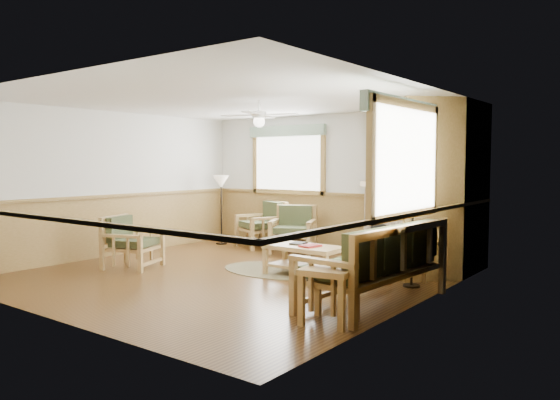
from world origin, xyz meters
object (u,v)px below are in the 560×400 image
Objects in this scene: armchair_left at (133,242)px; coffee_table at (304,261)px; sofa at (374,264)px; floor_lamp_left at (221,210)px; armchair_back_left at (261,224)px; end_table_sofa at (329,296)px; armchair_back_right at (293,229)px; floor_lamp_right at (412,233)px; footstool at (363,259)px; end_table_chairs at (284,237)px.

armchair_left is 0.72× the size of coffee_table.
floor_lamp_left reaches higher than sofa.
end_table_sofa is (3.97, -3.72, -0.16)m from armchair_back_left.
coffee_table is 1.95× the size of end_table_sofa.
floor_lamp_right reaches higher than armchair_back_right.
floor_lamp_left reaches higher than armchair_back_right.
armchair_back_left is 1.99× the size of footstool.
floor_lamp_right is (0.00, 2.19, 0.45)m from end_table_sofa.
armchair_back_right is 0.51m from end_table_chairs.
end_table_chairs is (0.52, 0.09, -0.22)m from armchair_back_left.
coffee_table is at bearing 130.97° from end_table_sofa.
coffee_table is at bearing -122.57° from footstool.
armchair_left is 2.91m from floor_lamp_left.
coffee_table is at bearing -112.33° from sofa.
armchair_back_right is 1.88m from floor_lamp_left.
armchair_left is at bearing -160.74° from floor_lamp_right.
end_table_chairs reaches higher than footstool.
armchair_back_left is 0.94m from armchair_back_right.
end_table_chairs is 2.63m from footstool.
armchair_back_left is 0.62× the size of floor_lamp_right.
floor_lamp_right is at bearing 3.83° from armchair_back_left.
armchair_back_right is 3.36m from floor_lamp_right.
end_table_sofa is at bearing -35.67° from floor_lamp_left.
floor_lamp_left is 5.08m from floor_lamp_right.
sofa is 1.47× the size of floor_lamp_left.
floor_lamp_right is (3.97, -1.53, 0.29)m from armchair_back_left.
end_table_chairs is (-0.40, 0.24, -0.20)m from armchair_back_right.
end_table_sofa is at bearing 4.53° from sofa.
armchair_back_left is at bearing 145.97° from armchair_back_right.
armchair_back_left is (-3.97, 2.69, -0.03)m from sofa.
armchair_left reaches higher than coffee_table.
floor_lamp_right is at bearing -90.68° from armchair_left.
end_table_sofa is (1.61, -1.85, 0.07)m from coffee_table.
armchair_back_right is 2.25m from coffee_table.
sofa is 4.28m from armchair_left.
footstool is at bearing -24.61° from end_table_chairs.
floor_lamp_right is (3.05, -1.38, 0.31)m from armchair_back_right.
armchair_back_right is at bearing -125.18° from sofa.
armchair_back_right is at bearing 155.70° from floor_lamp_right.
armchair_left is 0.58× the size of floor_lamp_left.
floor_lamp_right reaches higher than sofa.
armchair_back_left is at bearing 158.93° from floor_lamp_right.
floor_lamp_right reaches higher than armchair_back_left.
floor_lamp_right is (0.00, 1.15, 0.26)m from sofa.
armchair_back_right is at bearing 130.51° from end_table_sofa.
floor_lamp_left is (-4.91, 2.48, 0.24)m from sofa.
armchair_back_left is at bearing -25.46° from armchair_left.
end_table_sofa is (0.00, -1.04, -0.20)m from sofa.
armchair_left is 1.82× the size of footstool.
floor_lamp_left reaches higher than end_table_sofa.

